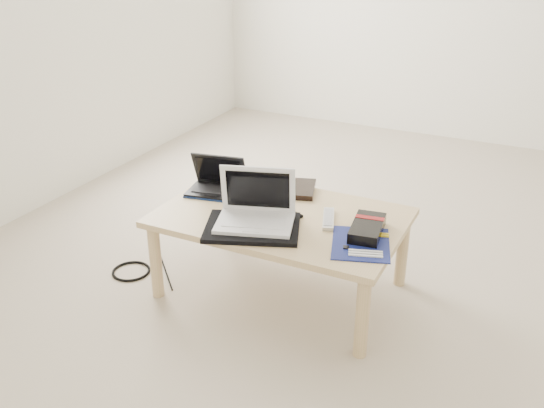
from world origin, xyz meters
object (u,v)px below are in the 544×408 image
at_px(white_laptop, 256,211).
at_px(coffee_table, 281,224).
at_px(netbook, 217,184).
at_px(gpu_box, 367,229).

bearing_deg(white_laptop, coffee_table, 69.90).
bearing_deg(coffee_table, netbook, 166.12).
bearing_deg(coffee_table, gpu_box, -1.49).
height_order(netbook, gpu_box, netbook).
xyz_separation_m(netbook, white_laptop, (0.34, -0.24, 0.03)).
height_order(coffee_table, netbook, netbook).
relative_size(coffee_table, white_laptop, 2.86).
bearing_deg(netbook, white_laptop, -35.55).
distance_m(coffee_table, gpu_box, 0.42).
distance_m(netbook, white_laptop, 0.42).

